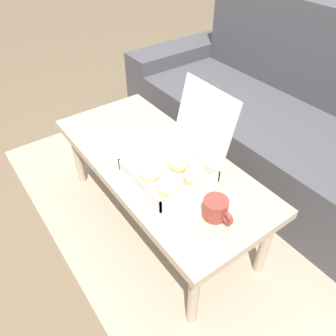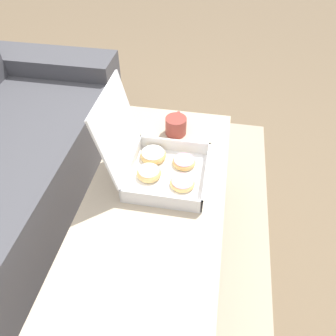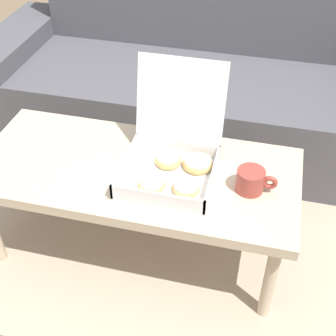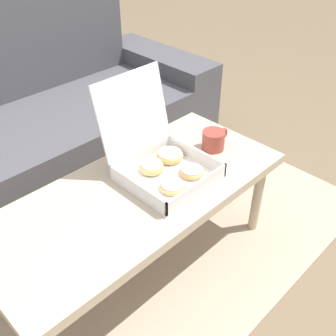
{
  "view_description": "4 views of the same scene",
  "coord_description": "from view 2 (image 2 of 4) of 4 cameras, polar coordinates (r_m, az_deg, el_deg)",
  "views": [
    {
      "loc": [
        0.98,
        -0.74,
        1.38
      ],
      "look_at": [
        0.13,
        -0.12,
        0.48
      ],
      "focal_mm": 35.0,
      "sensor_mm": 36.0,
      "label": 1
    },
    {
      "loc": [
        -0.76,
        -0.28,
        1.37
      ],
      "look_at": [
        0.13,
        -0.12,
        0.48
      ],
      "focal_mm": 35.0,
      "sensor_mm": 36.0,
      "label": 2
    },
    {
      "loc": [
        0.43,
        -1.32,
        1.51
      ],
      "look_at": [
        0.13,
        -0.12,
        0.48
      ],
      "focal_mm": 50.0,
      "sensor_mm": 36.0,
      "label": 3
    },
    {
      "loc": [
        -0.71,
        -0.96,
        1.35
      ],
      "look_at": [
        0.13,
        -0.12,
        0.48
      ],
      "focal_mm": 42.0,
      "sensor_mm": 36.0,
      "label": 4
    }
  ],
  "objects": [
    {
      "name": "ground_plane",
      "position": [
        1.59,
        -5.14,
        -15.11
      ],
      "size": [
        12.0,
        12.0,
        0.0
      ],
      "primitive_type": "plane",
      "color": "#756047"
    },
    {
      "name": "coffee_table",
      "position": [
        1.26,
        -2.45,
        -6.9
      ],
      "size": [
        1.18,
        0.52,
        0.43
      ],
      "color": "#C6B293",
      "rests_on": "ground_plane"
    },
    {
      "name": "pastry_box",
      "position": [
        1.28,
        -2.01,
        1.07
      ],
      "size": [
        0.32,
        0.38,
        0.36
      ],
      "color": "white",
      "rests_on": "coffee_table"
    },
    {
      "name": "coffee_mug",
      "position": [
        1.49,
        1.41,
        7.45
      ],
      "size": [
        0.14,
        0.1,
        0.08
      ],
      "color": "#993D33",
      "rests_on": "coffee_table"
    },
    {
      "name": "area_rug",
      "position": [
        1.66,
        -15.49,
        -12.99
      ],
      "size": [
        2.21,
        1.81,
        0.01
      ],
      "primitive_type": "cube",
      "color": "tan",
      "rests_on": "ground_plane"
    }
  ]
}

